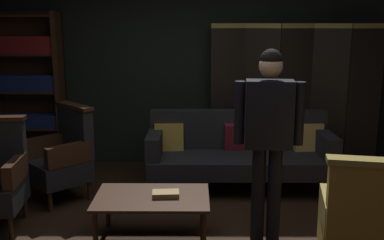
{
  "coord_description": "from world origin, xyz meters",
  "views": [
    {
      "loc": [
        0.03,
        -3.61,
        1.91
      ],
      "look_at": [
        0.0,
        0.8,
        0.95
      ],
      "focal_mm": 41.97,
      "sensor_mm": 36.0,
      "label": 1
    }
  ],
  "objects_px": {
    "armchair_wing_left": "(63,156)",
    "folding_screen": "(295,95)",
    "velvet_couch": "(239,149)",
    "armchair_gilt_accent": "(363,226)",
    "book_tan_leather": "(166,194)",
    "coffee_table": "(152,201)",
    "standing_figure": "(269,129)",
    "bookshelf": "(28,87)"
  },
  "relations": [
    {
      "from": "armchair_gilt_accent",
      "to": "armchair_wing_left",
      "type": "xyz_separation_m",
      "value": [
        -2.64,
        1.71,
        0.0
      ]
    },
    {
      "from": "coffee_table",
      "to": "armchair_gilt_accent",
      "type": "distance_m",
      "value": 1.74
    },
    {
      "from": "folding_screen",
      "to": "velvet_couch",
      "type": "bearing_deg",
      "value": -138.51
    },
    {
      "from": "folding_screen",
      "to": "armchair_gilt_accent",
      "type": "height_order",
      "value": "folding_screen"
    },
    {
      "from": "bookshelf",
      "to": "coffee_table",
      "type": "height_order",
      "value": "bookshelf"
    },
    {
      "from": "armchair_wing_left",
      "to": "folding_screen",
      "type": "bearing_deg",
      "value": 21.42
    },
    {
      "from": "folding_screen",
      "to": "book_tan_leather",
      "type": "relative_size",
      "value": 9.39
    },
    {
      "from": "folding_screen",
      "to": "armchair_wing_left",
      "type": "distance_m",
      "value": 2.97
    },
    {
      "from": "folding_screen",
      "to": "bookshelf",
      "type": "distance_m",
      "value": 3.48
    },
    {
      "from": "velvet_couch",
      "to": "book_tan_leather",
      "type": "height_order",
      "value": "velvet_couch"
    },
    {
      "from": "velvet_couch",
      "to": "standing_figure",
      "type": "bearing_deg",
      "value": -85.34
    },
    {
      "from": "armchair_gilt_accent",
      "to": "book_tan_leather",
      "type": "xyz_separation_m",
      "value": [
        -1.46,
        0.73,
        -0.05
      ]
    },
    {
      "from": "bookshelf",
      "to": "velvet_couch",
      "type": "distance_m",
      "value": 2.87
    },
    {
      "from": "bookshelf",
      "to": "standing_figure",
      "type": "distance_m",
      "value": 3.49
    },
    {
      "from": "folding_screen",
      "to": "standing_figure",
      "type": "bearing_deg",
      "value": -108.22
    },
    {
      "from": "velvet_couch",
      "to": "armchair_wing_left",
      "type": "bearing_deg",
      "value": -168.83
    },
    {
      "from": "folding_screen",
      "to": "book_tan_leather",
      "type": "bearing_deg",
      "value": -127.08
    },
    {
      "from": "velvet_couch",
      "to": "book_tan_leather",
      "type": "xyz_separation_m",
      "value": [
        -0.78,
        -1.37,
        -0.01
      ]
    },
    {
      "from": "armchair_gilt_accent",
      "to": "velvet_couch",
      "type": "bearing_deg",
      "value": 108.02
    },
    {
      "from": "velvet_couch",
      "to": "coffee_table",
      "type": "xyz_separation_m",
      "value": [
        -0.9,
        -1.37,
        -0.08
      ]
    },
    {
      "from": "armchair_gilt_accent",
      "to": "standing_figure",
      "type": "relative_size",
      "value": 0.61
    },
    {
      "from": "velvet_couch",
      "to": "coffee_table",
      "type": "height_order",
      "value": "velvet_couch"
    },
    {
      "from": "armchair_gilt_accent",
      "to": "armchair_wing_left",
      "type": "relative_size",
      "value": 1.0
    },
    {
      "from": "armchair_gilt_accent",
      "to": "armchair_wing_left",
      "type": "distance_m",
      "value": 3.14
    },
    {
      "from": "coffee_table",
      "to": "armchair_wing_left",
      "type": "relative_size",
      "value": 0.96
    },
    {
      "from": "velvet_couch",
      "to": "standing_figure",
      "type": "distance_m",
      "value": 1.46
    },
    {
      "from": "armchair_gilt_accent",
      "to": "book_tan_leather",
      "type": "distance_m",
      "value": 1.63
    },
    {
      "from": "folding_screen",
      "to": "coffee_table",
      "type": "relative_size",
      "value": 2.2
    },
    {
      "from": "bookshelf",
      "to": "armchair_gilt_accent",
      "type": "distance_m",
      "value": 4.45
    },
    {
      "from": "armchair_wing_left",
      "to": "book_tan_leather",
      "type": "relative_size",
      "value": 4.45
    },
    {
      "from": "bookshelf",
      "to": "book_tan_leather",
      "type": "distance_m",
      "value": 2.93
    },
    {
      "from": "armchair_gilt_accent",
      "to": "book_tan_leather",
      "type": "bearing_deg",
      "value": 153.49
    },
    {
      "from": "armchair_gilt_accent",
      "to": "standing_figure",
      "type": "distance_m",
      "value": 1.09
    },
    {
      "from": "bookshelf",
      "to": "armchair_gilt_accent",
      "type": "bearing_deg",
      "value": -39.97
    },
    {
      "from": "coffee_table",
      "to": "standing_figure",
      "type": "bearing_deg",
      "value": 1.67
    },
    {
      "from": "bookshelf",
      "to": "standing_figure",
      "type": "bearing_deg",
      "value": -36.47
    },
    {
      "from": "armchair_wing_left",
      "to": "book_tan_leather",
      "type": "bearing_deg",
      "value": -39.74
    },
    {
      "from": "coffee_table",
      "to": "armchair_wing_left",
      "type": "bearing_deg",
      "value": 137.23
    },
    {
      "from": "coffee_table",
      "to": "book_tan_leather",
      "type": "height_order",
      "value": "book_tan_leather"
    },
    {
      "from": "folding_screen",
      "to": "book_tan_leather",
      "type": "height_order",
      "value": "folding_screen"
    },
    {
      "from": "bookshelf",
      "to": "coffee_table",
      "type": "xyz_separation_m",
      "value": [
        1.8,
        -2.11,
        -0.72
      ]
    },
    {
      "from": "armchair_wing_left",
      "to": "book_tan_leather",
      "type": "height_order",
      "value": "armchair_wing_left"
    }
  ]
}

